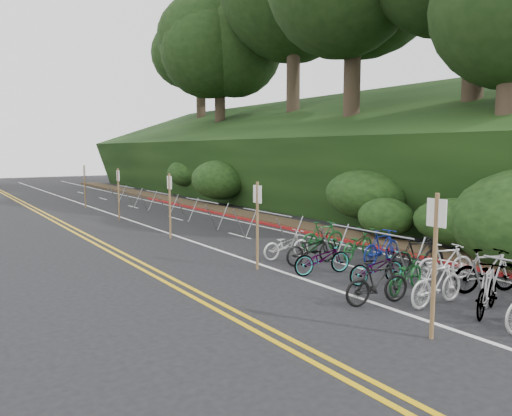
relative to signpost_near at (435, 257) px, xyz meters
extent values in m
plane|color=black|center=(-0.29, 1.10, -1.50)|extent=(120.00, 120.00, 0.00)
cube|color=gold|center=(-2.44, 11.10, -1.50)|extent=(0.12, 80.00, 0.01)
cube|color=gold|center=(-2.14, 11.10, -1.50)|extent=(0.12, 80.00, 0.01)
cube|color=silver|center=(0.71, 11.10, -1.50)|extent=(0.12, 80.00, 0.01)
cube|color=silver|center=(4.91, 11.10, -1.50)|extent=(0.12, 80.00, 0.01)
cube|color=silver|center=(2.81, 5.10, -1.50)|extent=(0.10, 1.60, 0.01)
cube|color=silver|center=(2.81, 11.10, -1.50)|extent=(0.10, 1.60, 0.01)
cube|color=silver|center=(2.81, 17.10, -1.50)|extent=(0.10, 1.60, 0.01)
cube|color=silver|center=(2.81, 23.10, -1.50)|extent=(0.10, 1.60, 0.01)
cube|color=silver|center=(2.81, 29.10, -1.50)|extent=(0.10, 1.60, 0.01)
cube|color=silver|center=(2.81, 35.10, -1.50)|extent=(0.10, 1.60, 0.01)
cube|color=maroon|center=(5.41, 13.10, -1.45)|extent=(0.25, 28.00, 0.10)
cube|color=black|center=(13.21, 23.10, 1.30)|extent=(12.32, 44.00, 9.11)
cube|color=#382819|center=(6.11, 23.10, -1.42)|extent=(1.40, 44.00, 0.16)
ellipsoid|color=#284C19|center=(6.91, 4.10, -0.46)|extent=(2.00, 2.80, 1.60)
ellipsoid|color=#284C19|center=(7.71, 9.10, 0.05)|extent=(2.60, 3.64, 2.08)
ellipsoid|color=#284C19|center=(8.91, 15.10, 0.49)|extent=(2.20, 3.08, 1.76)
ellipsoid|color=#284C19|center=(7.51, 21.10, 0.06)|extent=(3.00, 4.20, 2.40)
ellipsoid|color=#284C19|center=(8.21, 27.10, 0.22)|extent=(2.40, 3.36, 1.92)
ellipsoid|color=#284C19|center=(9.51, 31.10, 0.91)|extent=(2.80, 3.92, 2.24)
ellipsoid|color=#284C19|center=(6.71, 7.10, -0.60)|extent=(1.80, 2.52, 1.44)
ellipsoid|color=#284C19|center=(9.71, 19.10, 1.10)|extent=(3.20, 4.48, 2.56)
cylinder|color=#2D2319|center=(9.21, 4.10, 2.44)|extent=(0.79, 0.79, 5.50)
cylinder|color=#2D2319|center=(11.71, 7.10, 4.68)|extent=(0.86, 0.86, 6.76)
cylinder|color=#2D2319|center=(10.71, 13.10, 4.17)|extent=(0.84, 0.84, 6.34)
cylinder|color=#2D2319|center=(13.21, 21.10, 5.29)|extent=(0.88, 0.88, 7.19)
cylinder|color=#2D2319|center=(12.21, 29.10, 4.25)|extent=(0.82, 0.82, 5.92)
ellipsoid|color=black|center=(12.21, 29.10, 9.58)|extent=(7.89, 7.89, 7.50)
cylinder|color=#2D2319|center=(14.71, 37.10, 5.38)|extent=(0.86, 0.86, 6.76)
ellipsoid|color=black|center=(14.71, 37.10, 11.58)|extent=(9.39, 9.39, 8.92)
cylinder|color=gray|center=(2.09, 0.41, -0.93)|extent=(0.58, 0.04, 1.13)
cylinder|color=gray|center=(2.65, 0.41, -0.93)|extent=(0.58, 0.04, 1.13)
cylinder|color=gray|center=(2.71, 4.10, -0.35)|extent=(0.05, 3.00, 0.05)
cylinder|color=gray|center=(2.43, 2.70, -0.93)|extent=(0.58, 0.04, 1.13)
cylinder|color=gray|center=(2.99, 2.70, -0.93)|extent=(0.58, 0.04, 1.13)
cylinder|color=gray|center=(2.43, 5.50, -0.93)|extent=(0.58, 0.04, 1.13)
cylinder|color=gray|center=(2.99, 5.50, -0.93)|extent=(0.58, 0.04, 1.13)
cylinder|color=gray|center=(2.71, 9.10, -0.35)|extent=(0.05, 3.00, 0.05)
cylinder|color=gray|center=(2.43, 7.70, -0.93)|extent=(0.58, 0.04, 1.13)
cylinder|color=gray|center=(2.99, 7.70, -0.93)|extent=(0.58, 0.04, 1.13)
cylinder|color=gray|center=(2.43, 10.50, -0.93)|extent=(0.58, 0.04, 1.13)
cylinder|color=gray|center=(2.99, 10.50, -0.93)|extent=(0.58, 0.04, 1.13)
cylinder|color=gray|center=(2.71, 14.10, -0.35)|extent=(0.05, 3.00, 0.05)
cylinder|color=gray|center=(2.43, 12.70, -0.93)|extent=(0.58, 0.04, 1.13)
cylinder|color=gray|center=(2.99, 12.70, -0.93)|extent=(0.58, 0.04, 1.13)
cylinder|color=gray|center=(2.43, 15.50, -0.93)|extent=(0.58, 0.04, 1.13)
cylinder|color=gray|center=(2.99, 15.50, -0.93)|extent=(0.58, 0.04, 1.13)
cylinder|color=gray|center=(2.71, 19.10, -0.35)|extent=(0.05, 3.00, 0.05)
cylinder|color=gray|center=(2.43, 17.70, -0.93)|extent=(0.58, 0.04, 1.13)
cylinder|color=gray|center=(2.99, 17.70, -0.93)|extent=(0.58, 0.04, 1.13)
cylinder|color=gray|center=(2.43, 20.50, -0.93)|extent=(0.58, 0.04, 1.13)
cylinder|color=gray|center=(2.99, 20.50, -0.93)|extent=(0.58, 0.04, 1.13)
cylinder|color=gray|center=(2.71, 24.10, -0.35)|extent=(0.05, 3.00, 0.05)
cylinder|color=gray|center=(2.43, 22.70, -0.93)|extent=(0.58, 0.04, 1.13)
cylinder|color=gray|center=(2.99, 22.70, -0.93)|extent=(0.58, 0.04, 1.13)
cylinder|color=gray|center=(2.43, 25.50, -0.93)|extent=(0.58, 0.04, 1.13)
cylinder|color=gray|center=(2.99, 25.50, -0.93)|extent=(0.58, 0.04, 1.13)
cylinder|color=brown|center=(0.00, 0.00, -0.19)|extent=(0.08, 0.08, 2.64)
cube|color=silver|center=(0.00, 0.00, 0.78)|extent=(0.02, 0.40, 0.50)
cylinder|color=brown|center=(0.31, 6.10, -0.25)|extent=(0.08, 0.08, 2.50)
cube|color=silver|center=(0.31, 6.10, 0.65)|extent=(0.02, 0.40, 0.50)
cylinder|color=brown|center=(0.31, 12.10, -0.25)|extent=(0.08, 0.08, 2.50)
cube|color=silver|center=(0.31, 12.10, 0.65)|extent=(0.02, 0.40, 0.50)
cylinder|color=brown|center=(0.31, 18.10, -0.25)|extent=(0.08, 0.08, 2.50)
cube|color=silver|center=(0.31, 18.10, 0.65)|extent=(0.02, 0.40, 0.50)
cylinder|color=brown|center=(0.31, 24.10, -0.25)|extent=(0.08, 0.08, 2.50)
cube|color=silver|center=(0.31, 24.10, 0.65)|extent=(0.02, 0.40, 0.50)
imported|color=black|center=(0.69, 1.95, -1.02)|extent=(0.77, 1.69, 0.98)
imported|color=slate|center=(2.07, 0.22, -0.98)|extent=(1.06, 1.80, 1.05)
imported|color=beige|center=(1.70, 1.16, -1.00)|extent=(0.48, 1.69, 1.02)
imported|color=slate|center=(3.56, 1.15, -0.97)|extent=(1.09, 1.84, 1.07)
imported|color=#144C1E|center=(2.00, 2.25, -1.06)|extent=(0.99, 1.77, 0.88)
imported|color=beige|center=(3.70, 2.38, -1.01)|extent=(0.97, 1.69, 0.98)
imported|color=slate|center=(1.95, 3.14, -1.08)|extent=(0.83, 1.70, 0.86)
imported|color=black|center=(3.70, 3.26, -0.98)|extent=(0.93, 1.80, 1.04)
imported|color=slate|center=(1.47, 4.66, -1.05)|extent=(0.89, 1.80, 0.91)
imported|color=navy|center=(3.73, 4.58, -0.98)|extent=(0.71, 1.80, 1.05)
imported|color=black|center=(2.01, 5.76, -1.03)|extent=(0.70, 1.83, 0.95)
imported|color=#144C1E|center=(3.71, 5.54, -1.04)|extent=(1.08, 1.86, 0.92)
imported|color=beige|center=(1.85, 6.78, -1.07)|extent=(0.64, 1.69, 0.88)
imported|color=#144C1E|center=(3.56, 7.01, -1.00)|extent=(0.64, 1.73, 1.02)
camera|label=1|loc=(-7.44, -5.45, 1.89)|focal=35.00mm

